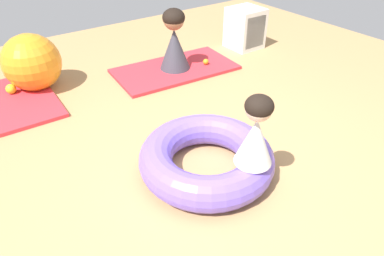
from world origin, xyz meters
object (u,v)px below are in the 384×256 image
inflatable_cushion (206,158)px  adult_seated (174,40)px  exercise_ball_large (32,62)px  child_in_white (256,131)px  play_ball_yellow (11,89)px  storage_cube (246,29)px  play_ball_orange (206,62)px

inflatable_cushion → adult_seated: adult_seated is taller
adult_seated → inflatable_cushion: bearing=114.8°
exercise_ball_large → child_in_white: bearing=-71.9°
inflatable_cushion → adult_seated: size_ratio=1.46×
play_ball_yellow → exercise_ball_large: exercise_ball_large is taller
inflatable_cushion → adult_seated: (0.84, 1.75, 0.27)m
inflatable_cushion → storage_cube: size_ratio=1.93×
storage_cube → inflatable_cushion: bearing=-139.1°
adult_seated → storage_cube: 1.28m
exercise_ball_large → storage_cube: size_ratio=1.14×
play_ball_yellow → exercise_ball_large: bearing=8.2°
child_in_white → exercise_ball_large: bearing=144.4°
play_ball_yellow → storage_cube: 3.15m
exercise_ball_large → storage_cube: 2.86m
child_in_white → exercise_ball_large: (-0.86, 2.64, -0.21)m
inflatable_cushion → exercise_ball_large: 2.40m
adult_seated → storage_cube: size_ratio=1.33×
play_ball_yellow → storage_cube: (3.12, -0.41, 0.19)m
child_in_white → play_ball_yellow: (-1.15, 2.59, -0.44)m
play_ball_yellow → play_ball_orange: size_ratio=1.48×
inflatable_cushion → exercise_ball_large: (-0.71, 2.28, 0.19)m
play_ball_yellow → play_ball_orange: play_ball_yellow is taller
exercise_ball_large → storage_cube: exercise_ball_large is taller
exercise_ball_large → play_ball_yellow: bearing=-171.8°
exercise_ball_large → storage_cube: (2.83, -0.45, -0.04)m
child_in_white → play_ball_orange: bearing=97.6°
adult_seated → exercise_ball_large: (-1.56, 0.53, -0.08)m
child_in_white → exercise_ball_large: 2.78m
adult_seated → child_in_white: bearing=122.2°
inflatable_cushion → exercise_ball_large: exercise_ball_large is taller
child_in_white → play_ball_orange: 2.28m
adult_seated → storage_cube: (1.27, 0.08, -0.12)m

